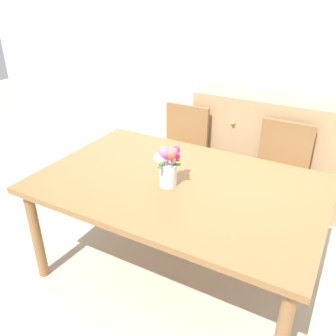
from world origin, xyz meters
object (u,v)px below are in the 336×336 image
chair_right (279,170)px  flower_vase (168,164)px  chair_left (181,148)px  dresser (270,149)px  dining_table (179,191)px

chair_right → flower_vase: 1.17m
chair_left → dresser: (0.72, 0.40, -0.02)m
dining_table → chair_left: chair_left is taller
dining_table → flower_vase: flower_vase is taller
dresser → flower_vase: bearing=-102.4°
dining_table → chair_right: bearing=64.1°
flower_vase → chair_left: bearing=112.4°
dining_table → flower_vase: 0.23m
chair_right → dresser: bearing=-65.7°
chair_right → dining_table: bearing=64.1°
chair_left → chair_right: size_ratio=1.00×
dining_table → chair_right: chair_right is taller
chair_left → dining_table: bearing=115.9°
chair_left → flower_vase: 1.14m
chair_left → flower_vase: (0.41, -0.99, 0.37)m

